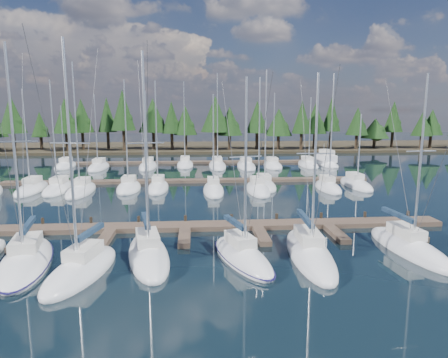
{
  "coord_description": "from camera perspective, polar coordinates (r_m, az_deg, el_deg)",
  "views": [
    {
      "loc": [
        0.85,
        -14.55,
        9.85
      ],
      "look_at": [
        3.57,
        22.0,
        3.52
      ],
      "focal_mm": 32.0,
      "sensor_mm": 36.0,
      "label": 1
    }
  ],
  "objects": [
    {
      "name": "front_sailboat_3",
      "position": [
        27.72,
        -10.74,
        -10.54
      ],
      "size": [
        4.27,
        9.35,
        14.2
      ],
      "color": "silver",
      "rests_on": "ground"
    },
    {
      "name": "front_sailboat_5",
      "position": [
        28.17,
        12.11,
        -10.28
      ],
      "size": [
        3.25,
        10.38,
        12.95
      ],
      "color": "silver",
      "rests_on": "ground"
    },
    {
      "name": "front_sailboat_1",
      "position": [
        29.12,
        -26.44,
        -10.45
      ],
      "size": [
        4.92,
        10.01,
        14.54
      ],
      "color": "silver",
      "rests_on": "ground"
    },
    {
      "name": "motor_yacht_right",
      "position": [
        74.82,
        14.29,
        2.33
      ],
      "size": [
        3.72,
        9.5,
        4.66
      ],
      "color": "silver",
      "rests_on": "ground"
    },
    {
      "name": "front_sailboat_2",
      "position": [
        26.34,
        -19.67,
        -12.06
      ],
      "size": [
        4.36,
        8.36,
        14.57
      ],
      "color": "silver",
      "rests_on": "ground"
    },
    {
      "name": "back_sailboat_rows",
      "position": [
        60.06,
        -4.8,
        0.59
      ],
      "size": [
        46.29,
        32.28,
        16.81
      ],
      "color": "silver",
      "rests_on": "ground"
    },
    {
      "name": "ground",
      "position": [
        45.63,
        -5.23,
        -2.7
      ],
      "size": [
        260.0,
        260.0,
        0.0
      ],
      "primitive_type": "plane",
      "color": "black",
      "rests_on": "ground"
    },
    {
      "name": "main_dock",
      "position": [
        33.34,
        -5.58,
        -7.06
      ],
      "size": [
        44.0,
        6.13,
        0.9
      ],
      "color": "brown",
      "rests_on": "ground"
    },
    {
      "name": "back_docks",
      "position": [
        64.86,
        -4.96,
        1.21
      ],
      "size": [
        50.0,
        21.8,
        0.4
      ],
      "color": "brown",
      "rests_on": "ground"
    },
    {
      "name": "far_shore",
      "position": [
        104.99,
        -4.72,
        4.56
      ],
      "size": [
        220.0,
        30.0,
        0.6
      ],
      "primitive_type": "cube",
      "color": "#322A1C",
      "rests_on": "ground"
    },
    {
      "name": "front_sailboat_6",
      "position": [
        31.45,
        24.86,
        -8.83
      ],
      "size": [
        3.23,
        9.39,
        13.01
      ],
      "color": "silver",
      "rests_on": "ground"
    },
    {
      "name": "tree_line",
      "position": [
        94.78,
        -5.27,
        8.41
      ],
      "size": [
        185.93,
        11.53,
        13.9
      ],
      "color": "black",
      "rests_on": "far_shore"
    },
    {
      "name": "front_sailboat_4",
      "position": [
        27.01,
        2.61,
        -10.94
      ],
      "size": [
        4.76,
        8.57,
        12.67
      ],
      "color": "silver",
      "rests_on": "ground"
    }
  ]
}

